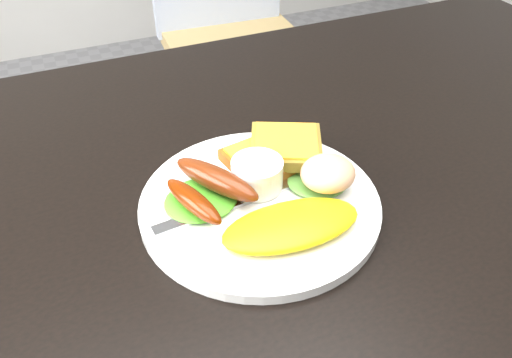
% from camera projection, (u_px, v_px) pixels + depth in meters
% --- Properties ---
extents(dining_table, '(1.20, 0.80, 0.04)m').
position_uv_depth(dining_table, '(338.00, 180.00, 0.60)').
color(dining_table, black).
rests_on(dining_table, ground).
extents(dining_chair, '(0.44, 0.44, 0.05)m').
position_uv_depth(dining_chair, '(240.00, 51.00, 1.54)').
color(dining_chair, tan).
rests_on(dining_chair, ground).
extents(plate, '(0.26, 0.26, 0.01)m').
position_uv_depth(plate, '(260.00, 203.00, 0.53)').
color(plate, white).
rests_on(plate, dining_table).
extents(lettuce_left, '(0.09, 0.09, 0.01)m').
position_uv_depth(lettuce_left, '(201.00, 199.00, 0.52)').
color(lettuce_left, '#2D9B1C').
rests_on(lettuce_left, plate).
extents(lettuce_right, '(0.08, 0.08, 0.01)m').
position_uv_depth(lettuce_right, '(317.00, 182.00, 0.54)').
color(lettuce_right, '#469237').
rests_on(lettuce_right, plate).
extents(omelette, '(0.14, 0.08, 0.02)m').
position_uv_depth(omelette, '(291.00, 225.00, 0.48)').
color(omelette, yellow).
rests_on(omelette, plate).
extents(sausage_a, '(0.05, 0.09, 0.02)m').
position_uv_depth(sausage_a, '(193.00, 201.00, 0.49)').
color(sausage_a, '#682B01').
rests_on(sausage_a, lettuce_left).
extents(sausage_b, '(0.08, 0.11, 0.03)m').
position_uv_depth(sausage_b, '(216.00, 179.00, 0.52)').
color(sausage_b, brown).
rests_on(sausage_b, lettuce_left).
extents(ramekin, '(0.06, 0.06, 0.03)m').
position_uv_depth(ramekin, '(257.00, 174.00, 0.53)').
color(ramekin, white).
rests_on(ramekin, plate).
extents(toast_a, '(0.09, 0.09, 0.01)m').
position_uv_depth(toast_a, '(265.00, 160.00, 0.57)').
color(toast_a, brown).
rests_on(toast_a, plate).
extents(toast_b, '(0.11, 0.11, 0.01)m').
position_uv_depth(toast_b, '(286.00, 146.00, 0.57)').
color(toast_b, olive).
rests_on(toast_b, toast_a).
extents(potato_salad, '(0.07, 0.07, 0.03)m').
position_uv_depth(potato_salad, '(328.00, 173.00, 0.52)').
color(potato_salad, beige).
rests_on(potato_salad, lettuce_right).
extents(fork, '(0.17, 0.03, 0.00)m').
position_uv_depth(fork, '(231.00, 204.00, 0.52)').
color(fork, '#ADAFB7').
rests_on(fork, plate).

